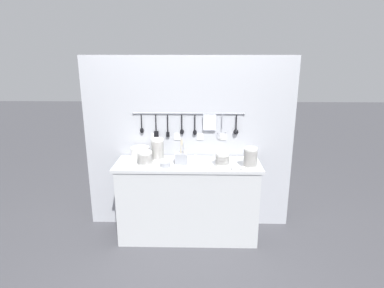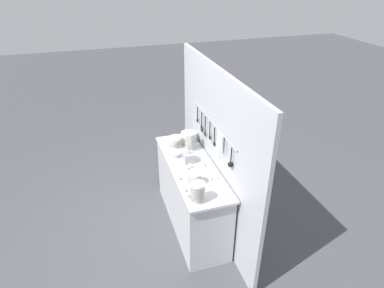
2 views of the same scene
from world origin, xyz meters
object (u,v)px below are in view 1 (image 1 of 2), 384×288
bowl_stack_wide_centre (158,149)px  cup_front_left (243,168)px  cup_front_right (233,168)px  cup_centre (193,162)px  plate_stack (140,153)px  cup_by_caddy (219,158)px  bowl_stack_back_corner (250,158)px  cup_edge_far (212,168)px  bowl_stack_tall_left (222,159)px  steel_mixing_bowl (165,164)px  bowl_stack_nested_right (145,158)px  cutlery_caddy (181,158)px  cup_mid_row (219,156)px  cup_back_right (196,164)px  cup_edge_near (209,164)px  cup_back_left (125,162)px  cup_beside_plates (195,157)px

bowl_stack_wide_centre → cup_front_left: 0.93m
cup_front_right → cup_centre: size_ratio=1.00×
plate_stack → cup_by_caddy: size_ratio=4.58×
bowl_stack_back_corner → bowl_stack_wide_centre: bowl_stack_wide_centre is taller
cup_front_left → cup_edge_far: (-0.30, 0.00, 0.00)m
cup_front_right → cup_centre: bearing=155.1°
bowl_stack_tall_left → steel_mixing_bowl: (-0.58, -0.03, -0.05)m
bowl_stack_nested_right → plate_stack: bearing=113.1°
cup_by_caddy → bowl_stack_nested_right: bearing=-168.0°
cutlery_caddy → cup_mid_row: (0.41, 0.17, -0.04)m
plate_stack → cup_back_right: plate_stack is taller
bowl_stack_wide_centre → bowl_stack_nested_right: size_ratio=1.60×
plate_stack → cup_edge_far: size_ratio=4.58×
cup_front_left → cup_mid_row: size_ratio=1.00×
bowl_stack_tall_left → cup_by_caddy: bearing=95.5°
bowl_stack_tall_left → cup_mid_row: bowl_stack_tall_left is taller
cup_mid_row → cup_back_right: bearing=-135.5°
cup_by_caddy → bowl_stack_back_corner: bearing=-38.1°
bowl_stack_back_corner → cup_back_right: bearing=174.6°
cutlery_caddy → cup_back_right: size_ratio=6.22×
cup_by_caddy → cutlery_caddy: bearing=-165.4°
bowl_stack_nested_right → cup_edge_near: 0.66m
bowl_stack_wide_centre → cup_back_left: size_ratio=5.47×
cup_back_left → cup_centre: same height
bowl_stack_tall_left → bowl_stack_wide_centre: bearing=165.9°
bowl_stack_tall_left → plate_stack: bowl_stack_tall_left is taller
bowl_stack_back_corner → cup_mid_row: bearing=134.5°
cup_back_left → cup_edge_far: bearing=-10.1°
cup_by_caddy → cup_front_right: size_ratio=1.00×
steel_mixing_bowl → cup_centre: bearing=16.6°
bowl_stack_tall_left → cutlery_caddy: bearing=170.3°
cup_centre → cup_back_right: (0.03, -0.05, 0.00)m
cutlery_caddy → cup_front_left: size_ratio=6.22×
bowl_stack_back_corner → bowl_stack_wide_centre: bearing=166.9°
cup_front_right → cup_mid_row: same height
cup_by_caddy → cup_edge_near: bearing=-120.5°
bowl_stack_back_corner → bowl_stack_tall_left: size_ratio=1.48×
cutlery_caddy → plate_stack: bearing=163.1°
bowl_stack_back_corner → cup_by_caddy: bowl_stack_back_corner is taller
cup_mid_row → cup_edge_far: same height
bowl_stack_nested_right → cup_centre: 0.50m
cup_mid_row → cup_beside_plates: (-0.26, -0.05, 0.00)m
plate_stack → cup_beside_plates: bearing=-1.0°
cup_edge_near → cup_by_caddy: bearing=59.5°
cup_front_left → cup_by_caddy: bearing=124.0°
steel_mixing_bowl → cup_edge_far: 0.48m
plate_stack → cup_front_right: 1.03m
bowl_stack_tall_left → bowl_stack_wide_centre: 0.70m
cup_by_caddy → cup_back_left: (-0.99, -0.15, 0.00)m
bowl_stack_back_corner → bowl_stack_nested_right: (-1.07, 0.07, -0.03)m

